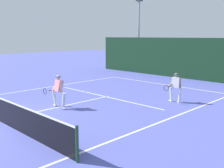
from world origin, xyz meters
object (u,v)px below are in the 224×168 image
Objects in this scene: player_far at (176,86)px; tennis_ball at (85,91)px; player_near at (58,90)px; light_pole at (139,26)px.

player_far reaches higher than tennis_ball.
player_far is at bearing 17.34° from tennis_ball.
tennis_ball is (-2.00, 3.26, -0.84)m from player_near.
light_pole reaches higher than player_far.
player_near is at bearing -64.46° from light_pole.
player_near reaches higher than player_far.
player_near is 3.92m from tennis_ball.
player_far is 0.22× the size of light_pole.
player_far is at bearing -122.42° from player_near.
light_pole is at bearing 113.62° from tennis_ball.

